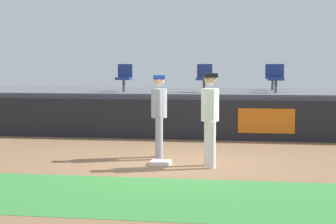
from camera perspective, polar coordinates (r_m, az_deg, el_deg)
ground_plane at (r=11.56m, az=0.65°, el=-5.32°), size 60.00×60.00×0.00m
grass_foreground_strip at (r=8.76m, az=-2.07°, el=-8.53°), size 18.00×2.80×0.01m
first_base at (r=11.49m, az=-0.77°, el=-5.18°), size 0.40×0.40×0.08m
player_fielder_home at (r=11.15m, az=4.31°, el=-0.10°), size 0.45×0.60×1.87m
player_runner_visitor at (r=12.17m, az=-0.92°, el=0.18°), size 0.41×0.50×1.82m
field_wall at (r=15.36m, az=2.79°, el=-0.76°), size 18.00×0.26×1.11m
bleacher_platform at (r=17.90m, az=3.63°, el=0.22°), size 18.00×4.80×1.24m
seat_front_right at (r=16.66m, az=10.93°, el=3.57°), size 0.47×0.44×0.84m
seat_back_right at (r=18.45m, az=10.61°, el=3.67°), size 0.46×0.44×0.84m
seat_front_left at (r=17.11m, az=-4.48°, el=3.66°), size 0.45×0.44×0.84m
seat_front_center at (r=16.71m, az=3.72°, el=3.64°), size 0.46×0.44×0.84m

